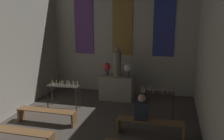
{
  "coord_description": "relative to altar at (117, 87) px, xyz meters",
  "views": [
    {
      "loc": [
        2.17,
        -0.97,
        3.33
      ],
      "look_at": [
        0.0,
        7.57,
        1.36
      ],
      "focal_mm": 40.0,
      "sensor_mm": 36.0,
      "label": 1
    }
  ],
  "objects": [
    {
      "name": "pew_back_left",
      "position": [
        -1.61,
        -2.78,
        -0.16
      ],
      "size": [
        1.88,
        0.36,
        0.43
      ],
      "color": "brown",
      "rests_on": "ground_plane"
    },
    {
      "name": "pew_third_left",
      "position": [
        -1.61,
        -4.23,
        -0.16
      ],
      "size": [
        1.88,
        0.36,
        0.43
      ],
      "color": "brown",
      "rests_on": "ground_plane"
    },
    {
      "name": "flower_vase_left",
      "position": [
        -0.42,
        0.0,
        0.78
      ],
      "size": [
        0.31,
        0.31,
        0.5
      ],
      "color": "#4C5666",
      "rests_on": "altar"
    },
    {
      "name": "wall_right",
      "position": [
        3.09,
        -3.7,
        2.11
      ],
      "size": [
        0.12,
        9.59,
        5.17
      ],
      "color": "#B2AD9E",
      "rests_on": "ground_plane"
    },
    {
      "name": "altar",
      "position": [
        0.0,
        0.0,
        0.0
      ],
      "size": [
        1.3,
        0.76,
        0.95
      ],
      "color": "gray",
      "rests_on": "ground_plane"
    },
    {
      "name": "statue",
      "position": [
        0.0,
        0.0,
        1.01
      ],
      "size": [
        0.32,
        0.32,
        1.17
      ],
      "color": "gray",
      "rests_on": "altar"
    },
    {
      "name": "wall_back",
      "position": [
        0.0,
        1.03,
        2.14
      ],
      "size": [
        6.31,
        0.16,
        5.17
      ],
      "color": "#B2AD9E",
      "rests_on": "ground_plane"
    },
    {
      "name": "person_seated",
      "position": [
        1.35,
        -2.78,
        0.29
      ],
      "size": [
        0.36,
        0.24,
        0.75
      ],
      "color": "#282D38",
      "rests_on": "pew_back_right"
    },
    {
      "name": "flower_vase_right",
      "position": [
        0.42,
        0.0,
        0.78
      ],
      "size": [
        0.31,
        0.31,
        0.5
      ],
      "color": "#4C5666",
      "rests_on": "altar"
    },
    {
      "name": "pew_back_right",
      "position": [
        1.61,
        -2.78,
        -0.16
      ],
      "size": [
        1.88,
        0.36,
        0.43
      ],
      "color": "brown",
      "rests_on": "ground_plane"
    },
    {
      "name": "candle_rack_left",
      "position": [
        -1.66,
        -1.42,
        0.24
      ],
      "size": [
        1.17,
        0.4,
        1.04
      ],
      "color": "#332D28",
      "rests_on": "ground_plane"
    },
    {
      "name": "candle_rack_right",
      "position": [
        1.65,
        -1.42,
        0.24
      ],
      "size": [
        1.17,
        0.4,
        1.04
      ],
      "color": "#332D28",
      "rests_on": "ground_plane"
    }
  ]
}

